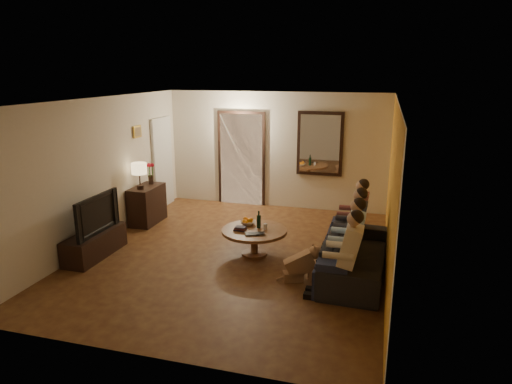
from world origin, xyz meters
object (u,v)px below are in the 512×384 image
(coffee_table, at_px, (254,242))
(dog, at_px, (300,263))
(wine_bottle, at_px, (259,219))
(tv_stand, at_px, (95,244))
(dresser, at_px, (147,205))
(sofa, at_px, (356,254))
(table_lamp, at_px, (140,176))
(laptop, at_px, (256,235))
(tv, at_px, (92,214))
(bowl, at_px, (248,223))
(person_b, at_px, (349,243))
(person_a, at_px, (345,259))
(person_d, at_px, (354,219))
(person_c, at_px, (352,230))

(coffee_table, bearing_deg, dog, -39.90)
(wine_bottle, bearing_deg, coffee_table, -116.57)
(tv_stand, bearing_deg, dresser, 90.00)
(dresser, relative_size, sofa, 0.39)
(table_lamp, relative_size, dog, 0.96)
(dog, xyz_separation_m, laptop, (-0.83, 0.50, 0.18))
(dresser, relative_size, tv, 0.77)
(tv_stand, xyz_separation_m, dog, (3.51, 0.02, 0.07))
(bowl, bearing_deg, sofa, -15.66)
(person_b, height_order, wine_bottle, person_b)
(table_lamp, distance_m, tv_stand, 1.80)
(wine_bottle, bearing_deg, table_lamp, 165.03)
(tv_stand, relative_size, person_a, 1.06)
(tv, bearing_deg, laptop, -79.14)
(person_a, relative_size, person_b, 1.00)
(person_b, bearing_deg, person_a, -90.00)
(tv, relative_size, dog, 2.01)
(table_lamp, xyz_separation_m, bowl, (2.40, -0.58, -0.56))
(tv, relative_size, coffee_table, 1.02)
(table_lamp, distance_m, dog, 3.92)
(tv, xyz_separation_m, person_a, (4.19, -0.42, -0.15))
(dresser, height_order, coffee_table, dresser)
(table_lamp, xyz_separation_m, tv_stand, (0.00, -1.60, -0.83))
(laptop, bearing_deg, person_d, 6.50)
(sofa, height_order, laptop, sofa)
(dresser, distance_m, coffee_table, 2.78)
(person_d, bearing_deg, laptop, -150.05)
(tv, bearing_deg, wine_bottle, -71.22)
(person_d, distance_m, wine_bottle, 1.64)
(tv_stand, xyz_separation_m, sofa, (4.29, 0.48, 0.11))
(person_b, xyz_separation_m, dog, (-0.68, -0.17, -0.32))
(dresser, bearing_deg, tv_stand, -90.00)
(tv_stand, relative_size, laptop, 3.87)
(bowl, relative_size, wine_bottle, 0.84)
(dresser, xyz_separation_m, person_a, (4.19, -2.23, 0.22))
(dresser, xyz_separation_m, laptop, (2.68, -1.30, 0.08))
(laptop, bearing_deg, dog, -54.40)
(person_d, relative_size, dog, 2.14)
(tv, bearing_deg, person_a, -95.68)
(table_lamp, bearing_deg, person_d, -2.91)
(person_a, xyz_separation_m, dog, (-0.68, 0.43, -0.32))
(tv_stand, xyz_separation_m, coffee_table, (2.58, 0.79, 0.01))
(person_c, distance_m, wine_bottle, 1.56)
(dresser, xyz_separation_m, tv, (0.00, -1.82, 0.36))
(tv_stand, distance_m, person_b, 4.21)
(sofa, bearing_deg, table_lamp, 77.80)
(wine_bottle, bearing_deg, tv_stand, -161.22)
(sofa, distance_m, person_b, 0.42)
(bowl, relative_size, laptop, 0.79)
(tv_stand, relative_size, dog, 2.27)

